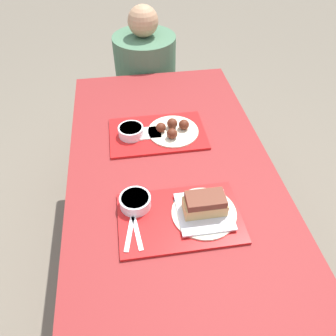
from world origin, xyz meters
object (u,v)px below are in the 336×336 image
at_px(tray_far, 158,134).
at_px(bowl_coleslaw_near, 135,201).
at_px(brisket_sandwich_plate, 205,208).
at_px(wings_plate_far, 173,129).
at_px(person_seated_across, 145,67).
at_px(tray_near, 180,218).
at_px(bowl_coleslaw_far, 131,131).

relative_size(tray_far, bowl_coleslaw_near, 3.85).
xyz_separation_m(brisket_sandwich_plate, wings_plate_far, (-0.04, 0.48, -0.01)).
height_order(bowl_coleslaw_near, person_seated_across, person_seated_across).
xyz_separation_m(wings_plate_far, person_seated_across, (-0.05, 0.80, -0.10)).
bearing_deg(tray_far, tray_near, -87.91).
bearing_deg(tray_near, wings_plate_far, 83.75).
bearing_deg(person_seated_across, brisket_sandwich_plate, -86.12).
height_order(brisket_sandwich_plate, wings_plate_far, brisket_sandwich_plate).
bearing_deg(bowl_coleslaw_near, tray_far, 72.03).
relative_size(bowl_coleslaw_far, wings_plate_far, 0.49).
relative_size(tray_far, brisket_sandwich_plate, 1.88).
bearing_deg(tray_near, person_seated_across, 89.92).
xyz_separation_m(bowl_coleslaw_near, bowl_coleslaw_far, (0.01, 0.42, 0.00)).
height_order(tray_far, wings_plate_far, wings_plate_far).
bearing_deg(brisket_sandwich_plate, tray_near, -178.09).
height_order(tray_near, bowl_coleslaw_near, bowl_coleslaw_near).
xyz_separation_m(tray_near, person_seated_across, (0.00, 1.29, -0.08)).
height_order(tray_far, brisket_sandwich_plate, brisket_sandwich_plate).
bearing_deg(bowl_coleslaw_far, wings_plate_far, -2.12).
relative_size(tray_far, bowl_coleslaw_far, 3.85).
height_order(wings_plate_far, person_seated_across, person_seated_across).
bearing_deg(person_seated_across, tray_near, -90.08).
xyz_separation_m(tray_far, brisket_sandwich_plate, (0.11, -0.49, 0.04)).
height_order(tray_near, person_seated_across, person_seated_across).
bearing_deg(bowl_coleslaw_far, brisket_sandwich_plate, -64.93).
xyz_separation_m(bowl_coleslaw_near, wings_plate_far, (0.21, 0.41, -0.01)).
distance_m(bowl_coleslaw_near, bowl_coleslaw_far, 0.42).
xyz_separation_m(tray_far, person_seated_across, (0.02, 0.80, -0.08)).
distance_m(bowl_coleslaw_near, brisket_sandwich_plate, 0.25).
distance_m(bowl_coleslaw_far, person_seated_across, 0.82).
relative_size(tray_near, brisket_sandwich_plate, 1.88).
bearing_deg(person_seated_across, tray_far, -91.42).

